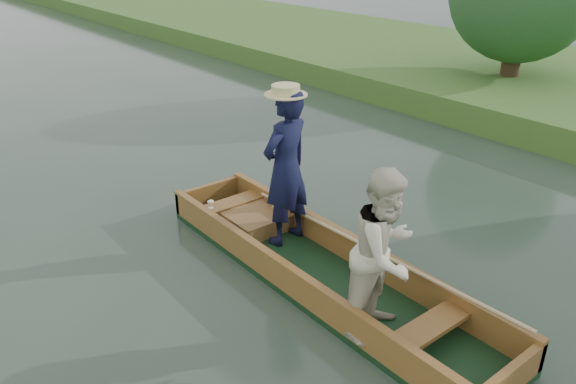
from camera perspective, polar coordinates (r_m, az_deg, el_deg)
ground at (r=6.81m, az=3.20°, el=-8.95°), size 120.00×120.00×0.00m
punt at (r=6.40m, az=3.74°, el=-3.76°), size 1.28×5.00×2.14m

